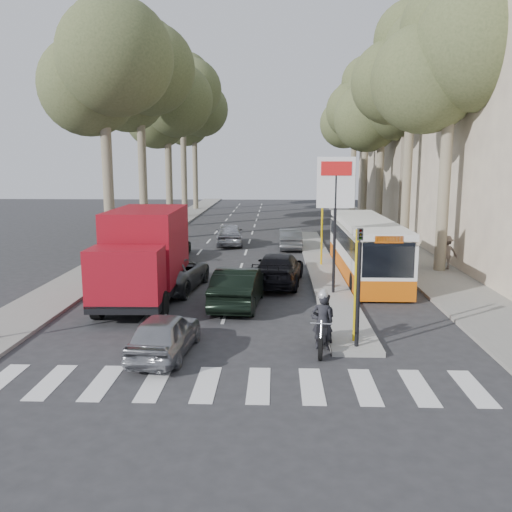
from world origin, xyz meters
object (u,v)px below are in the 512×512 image
(red_truck, at_px, (144,254))
(silver_hatchback, at_px, (165,334))
(dark_hatchback, at_px, (239,287))
(city_bus, at_px, (366,246))
(motorcycle, at_px, (323,322))

(red_truck, bearing_deg, silver_hatchback, -72.43)
(dark_hatchback, relative_size, red_truck, 0.67)
(city_bus, bearing_deg, red_truck, -151.80)
(dark_hatchback, bearing_deg, motorcycle, 126.06)
(dark_hatchback, xyz_separation_m, city_bus, (5.67, 5.62, 0.69))
(silver_hatchback, distance_m, dark_hatchback, 5.62)
(dark_hatchback, relative_size, city_bus, 0.44)
(motorcycle, bearing_deg, silver_hatchback, -162.92)
(city_bus, relative_size, motorcycle, 4.92)
(red_truck, xyz_separation_m, city_bus, (9.37, 5.06, -0.45))
(dark_hatchback, distance_m, motorcycle, 5.40)
(dark_hatchback, height_order, motorcycle, motorcycle)
(silver_hatchback, distance_m, motorcycle, 4.58)
(red_truck, distance_m, city_bus, 10.66)
(red_truck, bearing_deg, motorcycle, -39.52)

